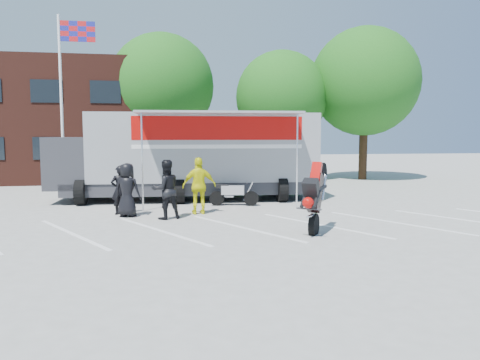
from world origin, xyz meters
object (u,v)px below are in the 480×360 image
object	(u,v)px
transporter_truck	(193,200)
stunt_bike_rider	(319,230)
tree_right	(365,82)
spectator_leather_c	(166,189)
tree_left	(162,86)
spectator_hivis	(199,186)
spectator_leather_b	(120,190)
parked_motorcycle	(234,206)
flagpole	(67,82)
spectator_leather_a	(127,190)
tree_mid	(282,97)

from	to	relation	value
transporter_truck	stunt_bike_rider	world-z (taller)	transporter_truck
tree_right	spectator_leather_c	xyz separation A→B (m)	(-12.02, -11.62, -4.92)
tree_left	spectator_hivis	xyz separation A→B (m)	(1.13, -12.34, -4.59)
tree_left	spectator_leather_b	bearing A→B (deg)	-97.37
stunt_bike_rider	spectator_leather_b	world-z (taller)	spectator_leather_b
parked_motorcycle	tree_right	bearing A→B (deg)	-33.33
tree_left	spectator_leather_c	xyz separation A→B (m)	(-0.02, -13.12, -4.61)
tree_left	parked_motorcycle	xyz separation A→B (m)	(2.59, -10.70, -5.57)
flagpole	transporter_truck	size ratio (longest dim) A/B	0.71
tree_left	stunt_bike_rider	xyz separation A→B (m)	(4.28, -15.67, -5.57)
spectator_leather_b	spectator_leather_c	size ratio (longest dim) A/B	0.87
flagpole	spectator_leather_c	distance (m)	9.24
spectator_leather_a	spectator_leather_b	world-z (taller)	spectator_leather_a
tree_left	parked_motorcycle	world-z (taller)	tree_left
tree_right	spectator_leather_a	world-z (taller)	tree_right
tree_right	transporter_truck	world-z (taller)	tree_right
parked_motorcycle	stunt_bike_rider	xyz separation A→B (m)	(1.69, -4.97, 0.00)
tree_right	spectator_hivis	size ratio (longest dim) A/B	4.68
flagpole	parked_motorcycle	world-z (taller)	flagpole
spectator_leather_b	spectator_leather_c	bearing A→B (deg)	127.22
flagpole	spectator_leather_c	bearing A→B (deg)	-59.30
flagpole	tree_left	world-z (taller)	tree_left
tree_left	tree_right	distance (m)	12.10
stunt_bike_rider	spectator_leather_a	distance (m)	6.47
spectator_leather_b	tree_right	bearing A→B (deg)	-157.80
spectator_leather_a	spectator_leather_c	distance (m)	1.42
tree_mid	spectator_leather_a	bearing A→B (deg)	-125.81
transporter_truck	spectator_leather_c	size ratio (longest dim) A/B	5.88
tree_left	spectator_leather_c	world-z (taller)	tree_left
transporter_truck	stunt_bike_rider	xyz separation A→B (m)	(3.13, -6.95, 0.00)
tree_right	parked_motorcycle	distance (m)	14.41
stunt_bike_rider	spectator_leather_b	xyz separation A→B (m)	(-5.83, 3.71, 0.84)
spectator_leather_b	flagpole	bearing A→B (deg)	-81.08
flagpole	tree_right	bearing A→B (deg)	15.48
stunt_bike_rider	transporter_truck	bearing A→B (deg)	147.43
parked_motorcycle	spectator_leather_a	distance (m)	4.34
tree_mid	spectator_leather_a	xyz separation A→B (m)	(-8.27, -11.46, -4.05)
parked_motorcycle	spectator_leather_b	distance (m)	4.41
tree_mid	spectator_hivis	distance (m)	13.38
spectator_leather_a	spectator_leather_c	size ratio (longest dim) A/B	0.93
flagpole	tree_mid	world-z (taller)	flagpole
flagpole	spectator_leather_a	distance (m)	8.24
tree_left	transporter_truck	world-z (taller)	tree_left
spectator_leather_b	tree_left	bearing A→B (deg)	-112.83
tree_mid	flagpole	bearing A→B (deg)	-156.03
tree_right	transporter_truck	distance (m)	14.30
spectator_leather_c	spectator_leather_b	bearing A→B (deg)	-55.76
flagpole	stunt_bike_rider	xyz separation A→B (m)	(8.52, -9.67, -5.05)
parked_motorcycle	spectator_leather_c	distance (m)	3.69
flagpole	tree_mid	distance (m)	12.31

